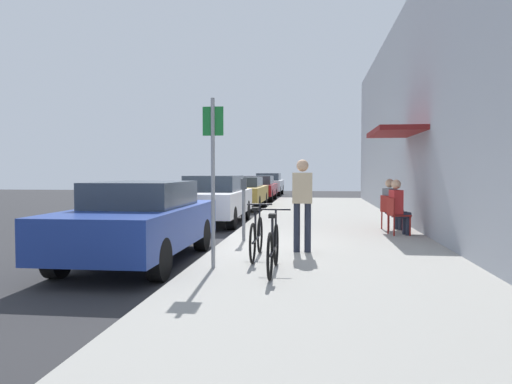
{
  "coord_description": "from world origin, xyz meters",
  "views": [
    {
      "loc": [
        1.94,
        -9.3,
        1.61
      ],
      "look_at": [
        0.29,
        4.45,
        1.01
      ],
      "focal_mm": 34.04,
      "sensor_mm": 36.0,
      "label": 1
    }
  ],
  "objects_px": {
    "street_sign": "(213,169)",
    "seated_patron_1": "(392,202)",
    "parked_car_4": "(269,184)",
    "bicycle_0": "(273,248)",
    "parked_car_0": "(140,220)",
    "parking_meter": "(244,205)",
    "cafe_chair_1": "(389,210)",
    "parked_car_2": "(243,192)",
    "cafe_chair_0": "(396,213)",
    "pedestrian_standing": "(302,198)",
    "parked_car_3": "(258,188)",
    "parked_car_1": "(214,199)",
    "bicycle_1": "(257,237)",
    "seated_patron_0": "(398,205)"
  },
  "relations": [
    {
      "from": "cafe_chair_0",
      "to": "cafe_chair_1",
      "type": "xyz_separation_m",
      "value": [
        0.0,
        0.99,
        0.0
      ]
    },
    {
      "from": "parked_car_0",
      "to": "street_sign",
      "type": "height_order",
      "value": "street_sign"
    },
    {
      "from": "parked_car_1",
      "to": "seated_patron_1",
      "type": "height_order",
      "value": "parked_car_1"
    },
    {
      "from": "parked_car_2",
      "to": "pedestrian_standing",
      "type": "height_order",
      "value": "pedestrian_standing"
    },
    {
      "from": "pedestrian_standing",
      "to": "parked_car_3",
      "type": "bearing_deg",
      "value": 99.18
    },
    {
      "from": "bicycle_1",
      "to": "cafe_chair_1",
      "type": "xyz_separation_m",
      "value": [
        2.87,
        4.33,
        0.14
      ]
    },
    {
      "from": "parked_car_2",
      "to": "cafe_chair_1",
      "type": "bearing_deg",
      "value": -58.13
    },
    {
      "from": "parked_car_2",
      "to": "pedestrian_standing",
      "type": "distance_m",
      "value": 11.91
    },
    {
      "from": "cafe_chair_0",
      "to": "pedestrian_standing",
      "type": "relative_size",
      "value": 0.51
    },
    {
      "from": "seated_patron_0",
      "to": "pedestrian_standing",
      "type": "height_order",
      "value": "pedestrian_standing"
    },
    {
      "from": "pedestrian_standing",
      "to": "seated_patron_1",
      "type": "bearing_deg",
      "value": 59.39
    },
    {
      "from": "street_sign",
      "to": "seated_patron_0",
      "type": "relative_size",
      "value": 2.02
    },
    {
      "from": "parked_car_3",
      "to": "pedestrian_standing",
      "type": "height_order",
      "value": "pedestrian_standing"
    },
    {
      "from": "street_sign",
      "to": "bicycle_1",
      "type": "height_order",
      "value": "street_sign"
    },
    {
      "from": "cafe_chair_0",
      "to": "cafe_chair_1",
      "type": "distance_m",
      "value": 0.99
    },
    {
      "from": "parked_car_0",
      "to": "seated_patron_1",
      "type": "distance_m",
      "value": 6.62
    },
    {
      "from": "cafe_chair_0",
      "to": "pedestrian_standing",
      "type": "xyz_separation_m",
      "value": [
        -2.1,
        -2.65,
        0.5
      ]
    },
    {
      "from": "parked_car_2",
      "to": "street_sign",
      "type": "relative_size",
      "value": 1.69
    },
    {
      "from": "parking_meter",
      "to": "cafe_chair_1",
      "type": "distance_m",
      "value": 4.12
    },
    {
      "from": "parked_car_1",
      "to": "cafe_chair_0",
      "type": "xyz_separation_m",
      "value": [
        4.93,
        -2.92,
        -0.14
      ]
    },
    {
      "from": "street_sign",
      "to": "seated_patron_1",
      "type": "height_order",
      "value": "street_sign"
    },
    {
      "from": "parked_car_4",
      "to": "bicycle_0",
      "type": "distance_m",
      "value": 25.4
    },
    {
      "from": "parking_meter",
      "to": "bicycle_1",
      "type": "height_order",
      "value": "parking_meter"
    },
    {
      "from": "parked_car_3",
      "to": "bicycle_1",
      "type": "distance_m",
      "value": 18.3
    },
    {
      "from": "parked_car_2",
      "to": "seated_patron_1",
      "type": "height_order",
      "value": "seated_patron_1"
    },
    {
      "from": "bicycle_0",
      "to": "seated_patron_1",
      "type": "height_order",
      "value": "seated_patron_1"
    },
    {
      "from": "parked_car_0",
      "to": "parked_car_4",
      "type": "bearing_deg",
      "value": 90.0
    },
    {
      "from": "parked_car_1",
      "to": "bicycle_1",
      "type": "xyz_separation_m",
      "value": [
        2.06,
        -6.27,
        -0.28
      ]
    },
    {
      "from": "parked_car_4",
      "to": "seated_patron_1",
      "type": "bearing_deg",
      "value": -75.86
    },
    {
      "from": "parked_car_0",
      "to": "parked_car_1",
      "type": "height_order",
      "value": "parked_car_1"
    },
    {
      "from": "seated_patron_1",
      "to": "parked_car_1",
      "type": "bearing_deg",
      "value": 158.98
    },
    {
      "from": "parked_car_4",
      "to": "cafe_chair_0",
      "type": "height_order",
      "value": "parked_car_4"
    },
    {
      "from": "parked_car_3",
      "to": "seated_patron_0",
      "type": "height_order",
      "value": "seated_patron_0"
    },
    {
      "from": "parked_car_1",
      "to": "seated_patron_1",
      "type": "relative_size",
      "value": 3.41
    },
    {
      "from": "parked_car_4",
      "to": "bicycle_1",
      "type": "relative_size",
      "value": 2.57
    },
    {
      "from": "street_sign",
      "to": "cafe_chair_0",
      "type": "distance_m",
      "value": 5.56
    },
    {
      "from": "parked_car_4",
      "to": "parked_car_0",
      "type": "bearing_deg",
      "value": -90.0
    },
    {
      "from": "pedestrian_standing",
      "to": "cafe_chair_0",
      "type": "bearing_deg",
      "value": 51.54
    },
    {
      "from": "bicycle_0",
      "to": "parked_car_2",
      "type": "bearing_deg",
      "value": 100.34
    },
    {
      "from": "bicycle_0",
      "to": "bicycle_1",
      "type": "relative_size",
      "value": 1.0
    },
    {
      "from": "parked_car_3",
      "to": "bicycle_0",
      "type": "relative_size",
      "value": 2.57
    },
    {
      "from": "parking_meter",
      "to": "seated_patron_0",
      "type": "xyz_separation_m",
      "value": [
        3.44,
        1.37,
        -0.07
      ]
    },
    {
      "from": "bicycle_0",
      "to": "seated_patron_1",
      "type": "relative_size",
      "value": 1.33
    },
    {
      "from": "parking_meter",
      "to": "parked_car_0",
      "type": "bearing_deg",
      "value": -127.89
    },
    {
      "from": "seated_patron_1",
      "to": "parked_car_4",
      "type": "bearing_deg",
      "value": 104.14
    },
    {
      "from": "parked_car_4",
      "to": "cafe_chair_0",
      "type": "bearing_deg",
      "value": -76.67
    },
    {
      "from": "seated_patron_1",
      "to": "parked_car_2",
      "type": "bearing_deg",
      "value": 122.23
    },
    {
      "from": "parked_car_0",
      "to": "bicycle_0",
      "type": "distance_m",
      "value": 2.71
    },
    {
      "from": "parked_car_2",
      "to": "parking_meter",
      "type": "bearing_deg",
      "value": -81.42
    },
    {
      "from": "bicycle_1",
      "to": "seated_patron_0",
      "type": "xyz_separation_m",
      "value": [
        2.92,
        3.36,
        0.34
      ]
    }
  ]
}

